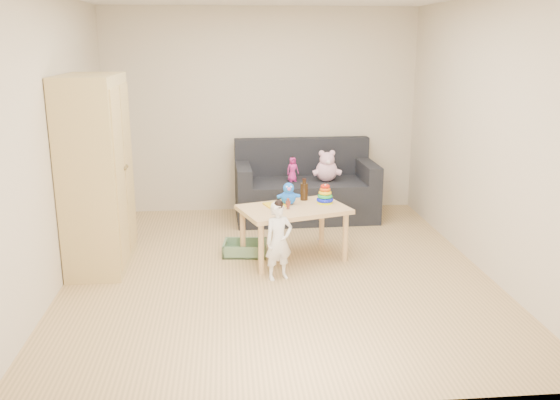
{
  "coord_description": "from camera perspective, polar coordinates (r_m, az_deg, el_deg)",
  "views": [
    {
      "loc": [
        -0.47,
        -5.4,
        2.17
      ],
      "look_at": [
        0.05,
        0.25,
        0.65
      ],
      "focal_mm": 38.0,
      "sensor_mm": 36.0,
      "label": 1
    }
  ],
  "objects": [
    {
      "name": "blue_plush",
      "position": [
        6.06,
        0.82,
        0.65
      ],
      "size": [
        0.22,
        0.19,
        0.23
      ],
      "primitive_type": null,
      "rotation": [
        0.0,
        0.0,
        0.22
      ],
      "color": "#1C6BFF",
      "rests_on": "play_table"
    },
    {
      "name": "storage_bin",
      "position": [
        6.26,
        -3.38,
        -4.64
      ],
      "size": [
        0.48,
        0.38,
        0.13
      ],
      "primitive_type": null,
      "rotation": [
        0.0,
        0.0,
        -0.11
      ],
      "color": "#638762",
      "rests_on": "ground"
    },
    {
      "name": "doll",
      "position": [
        7.32,
        1.22,
        2.94
      ],
      "size": [
        0.18,
        0.14,
        0.3
      ],
      "primitive_type": "imported",
      "rotation": [
        0.0,
        0.0,
        0.31
      ],
      "color": "#E12A91",
      "rests_on": "sofa"
    },
    {
      "name": "wardrobe",
      "position": [
        6.01,
        -17.25,
        2.49
      ],
      "size": [
        0.52,
        1.04,
        1.88
      ],
      "primitive_type": "cube",
      "color": "tan",
      "rests_on": "ground"
    },
    {
      "name": "pink_bear",
      "position": [
        7.36,
        4.51,
        3.07
      ],
      "size": [
        0.3,
        0.26,
        0.33
      ],
      "primitive_type": null,
      "rotation": [
        0.0,
        0.0,
        0.05
      ],
      "color": "#F5B5CF",
      "rests_on": "sofa"
    },
    {
      "name": "wooden_figure",
      "position": [
        5.9,
        0.78,
        -0.34
      ],
      "size": [
        0.06,
        0.05,
        0.12
      ],
      "primitive_type": null,
      "rotation": [
        0.0,
        0.0,
        0.28
      ],
      "color": "maroon",
      "rests_on": "play_table"
    },
    {
      "name": "toddler",
      "position": [
        5.53,
        -0.12,
        -4.06
      ],
      "size": [
        0.32,
        0.26,
        0.73
      ],
      "primitive_type": "imported",
      "rotation": [
        0.0,
        0.0,
        0.36
      ],
      "color": "white",
      "rests_on": "ground"
    },
    {
      "name": "room",
      "position": [
        5.49,
        -0.28,
        5.88
      ],
      "size": [
        4.5,
        4.5,
        4.5
      ],
      "color": "tan",
      "rests_on": "ground"
    },
    {
      "name": "ring_stacker",
      "position": [
        6.13,
        4.35,
        0.4
      ],
      "size": [
        0.18,
        0.18,
        0.2
      ],
      "color": "#F0FF0D",
      "rests_on": "play_table"
    },
    {
      "name": "brown_bottle",
      "position": [
        6.24,
        2.33,
        0.89
      ],
      "size": [
        0.08,
        0.08,
        0.23
      ],
      "color": "black",
      "rests_on": "play_table"
    },
    {
      "name": "play_table",
      "position": [
        6.06,
        1.31,
        -3.21
      ],
      "size": [
        1.2,
        0.95,
        0.55
      ],
      "primitive_type": "cube",
      "rotation": [
        0.0,
        0.0,
        0.31
      ],
      "color": "tan",
      "rests_on": "ground"
    },
    {
      "name": "sofa",
      "position": [
        7.48,
        2.48,
        0.08
      ],
      "size": [
        1.76,
        0.91,
        0.49
      ],
      "primitive_type": "cube",
      "rotation": [
        0.0,
        0.0,
        0.02
      ],
      "color": "black",
      "rests_on": "ground"
    },
    {
      "name": "yellow_book",
      "position": [
        6.05,
        -0.47,
        -0.46
      ],
      "size": [
        0.25,
        0.25,
        0.02
      ],
      "primitive_type": "cube",
      "rotation": [
        0.0,
        0.0,
        0.32
      ],
      "color": "yellow",
      "rests_on": "play_table"
    }
  ]
}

